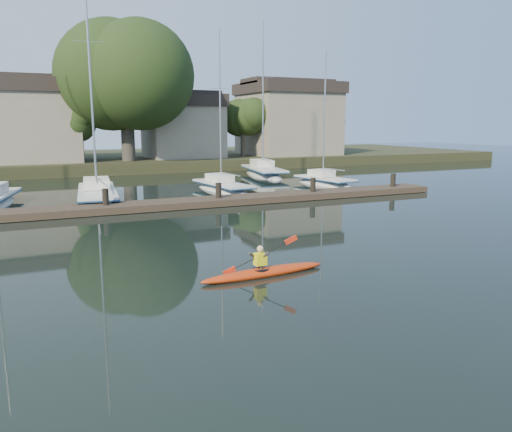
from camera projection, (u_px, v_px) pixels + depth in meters
name	position (u px, v px, depth m)	size (l,w,h in m)	color
ground	(292.00, 286.00, 13.72)	(160.00, 160.00, 0.00)	black
kayak	(264.00, 270.00, 14.62)	(4.06, 0.79, 1.29)	#C94C0F
dock	(165.00, 204.00, 26.22)	(34.00, 2.00, 1.80)	#463228
sailboat_2	(98.00, 203.00, 29.04)	(3.07, 9.38, 15.25)	white
sailboat_3	(223.00, 193.00, 33.12)	(2.61, 7.27, 11.47)	white
sailboat_4	(324.00, 187.00, 36.30)	(2.71, 6.41, 10.56)	white
sailboat_7	(263.00, 178.00, 42.77)	(3.73, 9.09, 14.24)	white
shore	(114.00, 135.00, 49.85)	(90.00, 25.25, 12.75)	#253018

